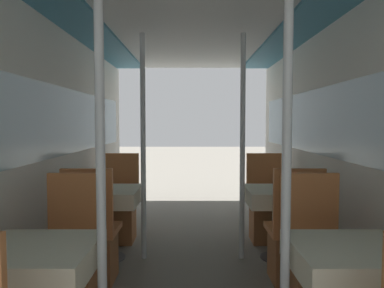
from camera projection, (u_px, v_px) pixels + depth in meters
The scene contains 17 objects.
wall_left at pixel (34, 150), 2.96m from camera, with size 0.05×6.69×2.26m.
wall_right at pixel (351, 150), 2.97m from camera, with size 0.05×6.69×2.26m.
ceiling_panel at pixel (193, 4), 2.90m from camera, with size 2.52×6.69×0.07m.
dining_table_left_0 at pixel (35, 267), 2.03m from camera, with size 0.64×0.64×0.72m.
chair_left_far_0 at pixel (70, 276), 2.63m from camera, with size 0.42×0.42×1.01m.
support_pole_left_0 at pixel (100, 170), 2.00m from camera, with size 0.05×0.05×2.26m.
dining_table_left_1 at pixel (107, 200), 3.78m from camera, with size 0.64×0.64×0.72m.
chair_left_near_1 at pixel (93, 247), 3.22m from camera, with size 0.42×0.42×1.01m.
chair_left_far_1 at pixel (119, 214), 4.37m from camera, with size 0.42×0.42×1.01m.
support_pole_left_1 at pixel (143, 148), 3.75m from camera, with size 0.05×0.05×2.26m.
dining_table_right_0 at pixel (351, 267), 2.04m from camera, with size 0.64×0.64×0.72m.
chair_right_far_0 at pixel (315, 276), 2.63m from camera, with size 0.42×0.42×1.01m.
support_pole_right_0 at pixel (286, 170), 2.01m from camera, with size 0.05×0.05×2.26m.
dining_table_right_1 at pixel (278, 200), 3.78m from camera, with size 0.64×0.64×0.72m.
chair_right_near_1 at pixel (292, 247), 3.22m from camera, with size 0.42×0.42×1.01m.
chair_right_far_1 at pixel (266, 214), 4.37m from camera, with size 0.42×0.42×1.01m.
support_pole_right_1 at pixel (242, 148), 3.75m from camera, with size 0.05×0.05×2.26m.
Camera 1 is at (-0.01, -1.01, 1.39)m, focal length 35.00 mm.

